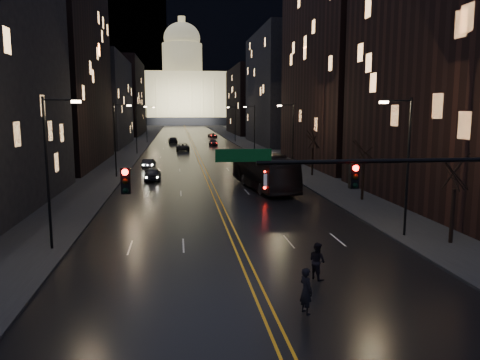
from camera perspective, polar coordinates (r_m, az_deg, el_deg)
name	(u,v)px	position (r m, az deg, el deg)	size (l,w,h in m)	color
ground	(267,312)	(20.02, 3.36, -15.81)	(900.00, 900.00, 0.00)	black
road	(189,136)	(148.15, -6.27, 5.38)	(20.00, 320.00, 0.02)	black
sidewalk_left	(143,136)	(148.48, -11.70, 5.29)	(8.00, 320.00, 0.16)	black
sidewalk_right	(233,135)	(149.14, -0.86, 5.48)	(8.00, 320.00, 0.16)	black
center_line	(189,136)	(148.15, -6.27, 5.39)	(0.62, 320.00, 0.01)	orange
building_left_mid	(54,69)	(74.19, -21.75, 12.46)	(12.00, 30.00, 28.00)	black
building_left_far	(98,101)	(111.27, -16.87, 9.16)	(12.00, 34.00, 20.00)	black
building_left_dist	(122,98)	(158.89, -14.13, 9.72)	(12.00, 40.00, 24.00)	black
building_right_near	(466,65)	(45.28, 25.87, 12.51)	(12.00, 26.00, 24.00)	black
building_right_tall	(345,35)	(72.97, 12.67, 16.88)	(12.00, 30.00, 38.00)	black
building_right_mid	(281,89)	(112.68, 5.06, 11.00)	(12.00, 34.00, 26.00)	black
building_right_dist	(250,101)	(159.80, 1.23, 9.61)	(12.00, 40.00, 22.00)	black
mountain_ridge	(228,40)	(404.25, -1.42, 16.70)	(520.00, 60.00, 130.00)	black
capitol	(183,93)	(268.05, -6.97, 10.47)	(90.00, 50.00, 58.50)	black
traffic_signal	(409,187)	(20.46, 19.96, -0.81)	(17.29, 0.45, 7.00)	black
streetlamp_right_near	(405,160)	(31.51, 19.52, 2.32)	(2.13, 0.25, 9.00)	black
streetlamp_left_near	(50,165)	(28.99, -22.13, 1.67)	(2.13, 0.25, 9.00)	black
streetlamp_right_mid	(292,135)	(59.72, 6.32, 5.52)	(2.13, 0.25, 9.00)	black
streetlamp_left_mid	(116,136)	(58.42, -14.83, 5.22)	(2.13, 0.25, 9.00)	black
streetlamp_right_far	(254,126)	(89.10, 1.66, 6.58)	(2.13, 0.25, 9.00)	black
streetlamp_left_far	(137,127)	(88.24, -12.42, 6.36)	(2.13, 0.25, 9.00)	black
streetlamp_right_dist	(234,122)	(118.79, -0.68, 7.09)	(2.13, 0.25, 9.00)	black
streetlamp_left_dist	(147,122)	(118.15, -11.23, 6.92)	(2.13, 0.25, 9.00)	black
tree_right_near	(455,172)	(30.94, 24.76, 0.87)	(2.40, 2.40, 6.65)	black
tree_right_mid	(364,151)	(43.33, 14.86, 3.38)	(2.40, 2.40, 6.65)	black
tree_right_far	(313,140)	(58.39, 8.87, 4.85)	(2.40, 2.40, 6.65)	black
bus	(264,171)	(49.04, 2.90, 1.14)	(3.18, 13.57, 3.78)	black
oncoming_car_a	(153,174)	(55.49, -10.60, 0.71)	(1.81, 4.51, 1.54)	black
oncoming_car_b	(149,163)	(67.50, -11.08, 2.00)	(1.41, 4.05, 1.34)	black
oncoming_car_c	(183,147)	(94.40, -6.99, 4.01)	(2.59, 5.61, 1.56)	black
oncoming_car_d	(173,140)	(115.23, -8.17, 4.82)	(2.19, 5.38, 1.56)	black
receding_car_a	(245,164)	(64.65, 0.67, 1.95)	(1.59, 4.56, 1.50)	black
receding_car_b	(243,151)	(85.71, 0.37, 3.52)	(1.52, 3.78, 1.29)	black
receding_car_c	(213,143)	(107.63, -3.29, 4.58)	(1.96, 4.82, 1.40)	black
receding_car_d	(213,135)	(137.69, -3.36, 5.44)	(2.13, 4.63, 1.29)	black
pedestrian_a	(306,291)	(19.69, 8.06, -13.23)	(0.71, 0.47, 1.95)	black
pedestrian_b	(317,261)	(23.52, 9.39, -9.70)	(0.90, 0.49, 1.85)	black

